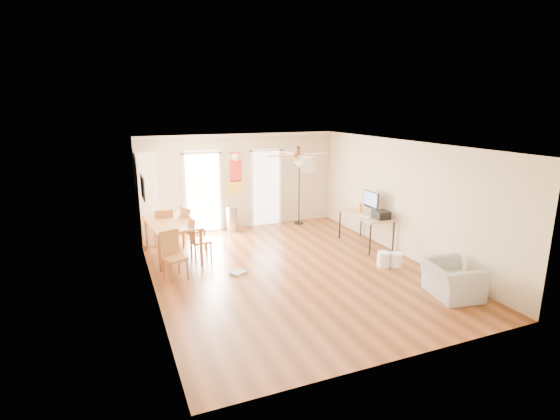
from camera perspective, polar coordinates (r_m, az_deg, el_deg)
name	(u,v)px	position (r m, az deg, el deg)	size (l,w,h in m)	color
floor	(291,270)	(8.93, 1.48, -8.05)	(7.00, 7.00, 0.00)	brown
ceiling	(292,145)	(8.31, 1.59, 8.81)	(5.50, 7.00, 0.00)	silver
wall_back	(240,181)	(11.74, -5.41, 3.87)	(5.50, 0.04, 2.60)	beige
wall_front	(402,270)	(5.65, 16.17, -7.83)	(5.50, 0.04, 2.60)	beige
wall_left	(150,224)	(7.86, -17.14, -1.76)	(0.04, 7.00, 2.60)	beige
wall_right	(403,198)	(9.93, 16.20, 1.52)	(0.04, 7.00, 2.60)	beige
crown_molding	(292,147)	(8.31, 1.59, 8.54)	(5.50, 7.00, 0.08)	white
kitchen_doorway	(203,193)	(11.52, -10.36, 2.24)	(0.90, 0.10, 2.10)	white
bathroom_doorway	(266,188)	(12.01, -1.93, 2.94)	(0.80, 0.10, 2.10)	white
wall_decal	(236,173)	(11.65, -5.99, 5.03)	(0.46, 0.03, 1.10)	red
ac_grille	(308,163)	(12.40, 3.74, 6.31)	(0.50, 0.04, 0.60)	white
framed_poster	(143,188)	(9.13, -18.03, 2.90)	(0.04, 0.66, 0.48)	black
ceiling_fan	(298,155)	(8.05, 2.46, 7.43)	(1.24, 1.24, 0.20)	#593819
bookshelf	(147,197)	(11.02, -17.46, 1.66)	(0.45, 1.01, 2.24)	white
dining_table	(173,239)	(9.82, -14.29, -3.87)	(0.99, 1.65, 0.82)	#A76635
dining_chair_right_a	(193,228)	(10.23, -11.59, -2.36)	(0.43, 0.43, 1.04)	olive
dining_chair_right_b	(201,239)	(9.48, -10.65, -3.80)	(0.41, 0.41, 0.98)	#A86D36
dining_chair_near	(175,256)	(8.56, -14.00, -6.02)	(0.40, 0.40, 0.96)	#A97636
dining_chair_far	(163,229)	(10.33, -15.43, -2.53)	(0.41, 0.41, 1.00)	brown
trash_can	(233,219)	(11.54, -6.41, -1.21)	(0.32, 0.32, 0.68)	#B2B2B4
torchiere_lamp	(299,193)	(12.09, 2.59, 2.30)	(0.34, 0.34, 1.80)	black
computer_desk	(365,230)	(10.55, 11.43, -2.62)	(0.72, 1.44, 0.77)	tan
imac	(371,203)	(10.47, 12.14, 0.97)	(0.08, 0.60, 0.56)	black
keyboard	(364,216)	(10.25, 11.31, -0.81)	(0.12, 0.38, 0.01)	silver
printer	(381,215)	(10.13, 13.47, -0.60)	(0.32, 0.37, 0.19)	black
orange_bottle	(360,208)	(10.56, 10.75, 0.31)	(0.08, 0.08, 0.25)	orange
wastebasket_a	(384,259)	(9.31, 13.79, -6.47)	(0.28, 0.28, 0.32)	white
wastebasket_b	(396,260)	(9.38, 15.39, -6.50)	(0.26, 0.26, 0.30)	white
floor_cloth	(238,273)	(8.76, -5.68, -8.42)	(0.29, 0.23, 0.04)	#9A9A95
armchair	(451,280)	(8.24, 22.12, -8.70)	(0.97, 0.85, 0.63)	#A0A09B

